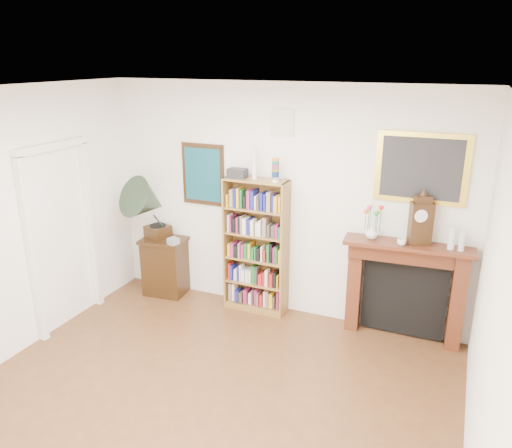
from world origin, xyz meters
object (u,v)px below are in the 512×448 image
at_px(bookshelf, 256,239).
at_px(side_cabinet, 165,266).
at_px(gramophone, 149,204).
at_px(mantel_clock, 421,221).
at_px(bottle_left, 452,238).
at_px(flower_vase, 372,232).
at_px(fireplace, 405,282).
at_px(cd_stack, 173,241).
at_px(bottle_right, 462,242).
at_px(teacup, 402,242).

bearing_deg(bookshelf, side_cabinet, -176.35).
relative_size(bookshelf, gramophone, 2.19).
height_order(bookshelf, mantel_clock, bookshelf).
height_order(bookshelf, bottle_left, bookshelf).
height_order(mantel_clock, flower_vase, mantel_clock).
height_order(fireplace, cd_stack, fireplace).
bearing_deg(bottle_right, teacup, -171.93).
distance_m(gramophone, flower_vase, 2.78).
relative_size(bookshelf, bottle_left, 8.13).
bearing_deg(flower_vase, teacup, -14.92).
bearing_deg(gramophone, side_cabinet, 76.59).
height_order(fireplace, teacup, teacup).
distance_m(gramophone, teacup, 3.10).
distance_m(fireplace, mantel_clock, 0.74).
bearing_deg(fireplace, cd_stack, -179.65).
distance_m(mantel_clock, flower_vase, 0.53).
relative_size(side_cabinet, gramophone, 0.88).
relative_size(fireplace, gramophone, 1.56).
xyz_separation_m(side_cabinet, mantel_clock, (3.18, 0.09, 1.02)).
relative_size(side_cabinet, teacup, 8.33).
height_order(gramophone, teacup, gramophone).
bearing_deg(mantel_clock, bottle_left, -26.92).
height_order(bookshelf, side_cabinet, bookshelf).
bearing_deg(bottle_left, bottle_right, -2.71).
height_order(flower_vase, bottle_left, bottle_left).
bearing_deg(flower_vase, side_cabinet, -178.48).
relative_size(bookshelf, mantel_clock, 3.64).
distance_m(mantel_clock, bottle_left, 0.35).
distance_m(flower_vase, teacup, 0.35).
bearing_deg(cd_stack, fireplace, 4.73).
relative_size(gramophone, mantel_clock, 1.66).
distance_m(bookshelf, flower_vase, 1.42).
relative_size(teacup, bottle_left, 0.39).
distance_m(mantel_clock, teacup, 0.29).
xyz_separation_m(mantel_clock, flower_vase, (-0.50, -0.01, -0.18)).
distance_m(mantel_clock, bottle_right, 0.45).
distance_m(cd_stack, teacup, 2.82).
xyz_separation_m(side_cabinet, teacup, (3.01, -0.02, 0.80)).
height_order(fireplace, gramophone, gramophone).
xyz_separation_m(mantel_clock, teacup, (-0.16, -0.10, -0.22)).
distance_m(side_cabinet, bottle_right, 3.70).
height_order(teacup, bottle_left, bottle_left).
bearing_deg(cd_stack, side_cabinet, 153.75).
xyz_separation_m(flower_vase, bottle_left, (0.82, -0.00, 0.04)).
xyz_separation_m(fireplace, gramophone, (-3.17, -0.27, 0.60)).
height_order(bottle_left, bottle_right, bottle_left).
height_order(cd_stack, flower_vase, flower_vase).
xyz_separation_m(cd_stack, teacup, (2.79, 0.09, 0.37)).
xyz_separation_m(cd_stack, flower_vase, (2.46, 0.18, 0.41)).
distance_m(side_cabinet, gramophone, 0.91).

